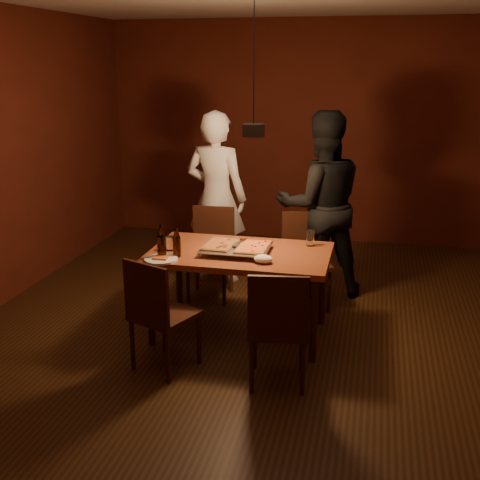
% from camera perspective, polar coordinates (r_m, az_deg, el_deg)
% --- Properties ---
extents(room_shell, '(6.00, 6.00, 6.00)m').
position_cam_1_polar(room_shell, '(4.92, 1.26, 6.31)').
color(room_shell, '#3C2410').
rests_on(room_shell, ground).
extents(dining_table, '(1.50, 0.90, 0.75)m').
position_cam_1_polar(dining_table, '(5.05, -0.00, -1.89)').
color(dining_table, brown).
rests_on(dining_table, floor).
extents(chair_far_left, '(0.44, 0.44, 0.49)m').
position_cam_1_polar(chair_far_left, '(5.98, -2.72, -0.36)').
color(chair_far_left, '#38190F').
rests_on(chair_far_left, floor).
extents(chair_far_right, '(0.54, 0.54, 0.49)m').
position_cam_1_polar(chair_far_right, '(5.80, 6.19, -0.96)').
color(chair_far_right, '#38190F').
rests_on(chair_far_right, floor).
extents(chair_near_left, '(0.55, 0.55, 0.49)m').
position_cam_1_polar(chair_near_left, '(4.53, -7.90, -6.18)').
color(chair_near_left, '#38190F').
rests_on(chair_near_left, floor).
extents(chair_near_right, '(0.48, 0.48, 0.49)m').
position_cam_1_polar(chair_near_right, '(4.27, 3.65, -7.47)').
color(chair_near_right, '#38190F').
rests_on(chair_near_right, floor).
extents(pizza_tray, '(0.58, 0.49, 0.05)m').
position_cam_1_polar(pizza_tray, '(5.00, -0.37, -0.92)').
color(pizza_tray, silver).
rests_on(pizza_tray, dining_table).
extents(pizza_meat, '(0.25, 0.38, 0.02)m').
position_cam_1_polar(pizza_meat, '(5.03, -1.91, -0.40)').
color(pizza_meat, maroon).
rests_on(pizza_meat, pizza_tray).
extents(pizza_cheese, '(0.25, 0.39, 0.02)m').
position_cam_1_polar(pizza_cheese, '(4.96, 1.22, -0.65)').
color(pizza_cheese, gold).
rests_on(pizza_cheese, pizza_tray).
extents(spatula, '(0.13, 0.25, 0.04)m').
position_cam_1_polar(spatula, '(5.01, -0.19, -0.42)').
color(spatula, silver).
rests_on(spatula, pizza_tray).
extents(beer_bottle_a, '(0.07, 0.07, 0.28)m').
position_cam_1_polar(beer_bottle_a, '(4.88, -7.46, -0.10)').
color(beer_bottle_a, black).
rests_on(beer_bottle_a, dining_table).
extents(beer_bottle_b, '(0.06, 0.06, 0.24)m').
position_cam_1_polar(beer_bottle_b, '(4.89, -6.02, -0.21)').
color(beer_bottle_b, black).
rests_on(beer_bottle_b, dining_table).
extents(water_glass_left, '(0.08, 0.08, 0.12)m').
position_cam_1_polar(water_glass_left, '(5.08, -6.59, -0.31)').
color(water_glass_left, silver).
rests_on(water_glass_left, dining_table).
extents(water_glass_right, '(0.07, 0.07, 0.14)m').
position_cam_1_polar(water_glass_right, '(5.20, 6.69, 0.20)').
color(water_glass_right, silver).
rests_on(water_glass_right, dining_table).
extents(plate_slice, '(0.27, 0.27, 0.03)m').
position_cam_1_polar(plate_slice, '(4.85, -7.50, -1.81)').
color(plate_slice, white).
rests_on(plate_slice, dining_table).
extents(napkin, '(0.15, 0.12, 0.06)m').
position_cam_1_polar(napkin, '(4.74, 2.21, -1.81)').
color(napkin, white).
rests_on(napkin, dining_table).
extents(diner_white, '(0.72, 0.53, 1.81)m').
position_cam_1_polar(diner_white, '(6.31, -2.26, 4.01)').
color(diner_white, silver).
rests_on(diner_white, floor).
extents(diner_dark, '(1.08, 0.96, 1.84)m').
position_cam_1_polar(diner_dark, '(5.98, 7.67, 3.31)').
color(diner_dark, black).
rests_on(diner_dark, floor).
extents(pendant_lamp, '(0.18, 0.18, 1.10)m').
position_cam_1_polar(pendant_lamp, '(4.87, 1.29, 10.49)').
color(pendant_lamp, black).
rests_on(pendant_lamp, ceiling).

